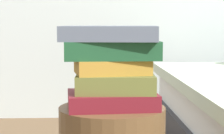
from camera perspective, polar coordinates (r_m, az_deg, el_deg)
The scene contains 5 objects.
book_maroon at distance 1.32m, azimuth -0.06°, elevation -4.42°, with size 0.27×0.19×0.05m, color maroon.
book_olive at distance 1.31m, azimuth 0.45°, elevation -2.22°, with size 0.24×0.15×0.06m, color olive.
book_ochre at distance 1.33m, azimuth 0.09°, elevation 0.07°, with size 0.22×0.15×0.05m, color #B7842D.
book_forest at distance 1.32m, azimuth 0.09°, elevation 2.27°, with size 0.29×0.15×0.06m, color #1E512D.
book_slate at distance 1.32m, azimuth -0.35°, elevation 4.50°, with size 0.29×0.18×0.05m, color slate.
Camera 1 is at (-0.05, -1.31, 0.75)m, focal length 68.50 mm.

